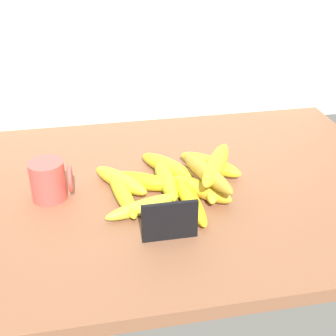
{
  "coord_description": "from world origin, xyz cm",
  "views": [
    {
      "loc": [
        -17.79,
        -89.36,
        60.15
      ],
      "look_at": [
        -0.87,
        -0.42,
        8.0
      ],
      "focal_mm": 49.25,
      "sensor_mm": 36.0,
      "label": 1
    }
  ],
  "objects_px": {
    "banana_1": "(166,179)",
    "banana_7": "(121,181)",
    "chalkboard_sign": "(170,222)",
    "banana_5": "(213,179)",
    "banana_8": "(141,182)",
    "banana_9": "(143,207)",
    "banana_10": "(216,164)",
    "banana_11": "(207,173)",
    "banana_0": "(201,189)",
    "banana_6": "(210,164)",
    "banana_4": "(169,166)",
    "banana_3": "(122,192)",
    "banana_2": "(189,198)",
    "coffee_mug": "(49,181)"
  },
  "relations": [
    {
      "from": "banana_1",
      "to": "banana_7",
      "type": "distance_m",
      "value": 0.1
    },
    {
      "from": "chalkboard_sign",
      "to": "banana_5",
      "type": "xyz_separation_m",
      "value": [
        0.13,
        0.17,
        -0.02
      ]
    },
    {
      "from": "banana_8",
      "to": "banana_9",
      "type": "relative_size",
      "value": 1.04
    },
    {
      "from": "banana_8",
      "to": "banana_10",
      "type": "bearing_deg",
      "value": -8.29
    },
    {
      "from": "banana_9",
      "to": "banana_11",
      "type": "distance_m",
      "value": 0.16
    },
    {
      "from": "banana_0",
      "to": "banana_6",
      "type": "bearing_deg",
      "value": 64.14
    },
    {
      "from": "banana_6",
      "to": "banana_5",
      "type": "bearing_deg",
      "value": -99.86
    },
    {
      "from": "banana_10",
      "to": "banana_11",
      "type": "distance_m",
      "value": 0.04
    },
    {
      "from": "banana_1",
      "to": "banana_4",
      "type": "relative_size",
      "value": 1.15
    },
    {
      "from": "banana_7",
      "to": "banana_8",
      "type": "bearing_deg",
      "value": -18.35
    },
    {
      "from": "banana_3",
      "to": "banana_0",
      "type": "bearing_deg",
      "value": -7.78
    },
    {
      "from": "banana_11",
      "to": "banana_4",
      "type": "bearing_deg",
      "value": 119.78
    },
    {
      "from": "banana_0",
      "to": "banana_5",
      "type": "height_order",
      "value": "banana_5"
    },
    {
      "from": "banana_11",
      "to": "banana_2",
      "type": "bearing_deg",
      "value": -144.64
    },
    {
      "from": "chalkboard_sign",
      "to": "coffee_mug",
      "type": "xyz_separation_m",
      "value": [
        -0.23,
        0.19,
        0.01
      ]
    },
    {
      "from": "chalkboard_sign",
      "to": "banana_11",
      "type": "bearing_deg",
      "value": 51.28
    },
    {
      "from": "banana_9",
      "to": "chalkboard_sign",
      "type": "bearing_deg",
      "value": -67.72
    },
    {
      "from": "banana_1",
      "to": "banana_10",
      "type": "relative_size",
      "value": 0.94
    },
    {
      "from": "banana_7",
      "to": "banana_9",
      "type": "relative_size",
      "value": 0.94
    },
    {
      "from": "chalkboard_sign",
      "to": "banana_1",
      "type": "relative_size",
      "value": 0.59
    },
    {
      "from": "banana_2",
      "to": "banana_0",
      "type": "bearing_deg",
      "value": 42.37
    },
    {
      "from": "banana_5",
      "to": "banana_2",
      "type": "bearing_deg",
      "value": -137.55
    },
    {
      "from": "banana_6",
      "to": "banana_10",
      "type": "bearing_deg",
      "value": -96.6
    },
    {
      "from": "banana_1",
      "to": "banana_9",
      "type": "height_order",
      "value": "banana_1"
    },
    {
      "from": "coffee_mug",
      "to": "banana_10",
      "type": "bearing_deg",
      "value": -4.19
    },
    {
      "from": "banana_5",
      "to": "banana_11",
      "type": "relative_size",
      "value": 1.05
    },
    {
      "from": "banana_0",
      "to": "banana_10",
      "type": "bearing_deg",
      "value": 35.66
    },
    {
      "from": "chalkboard_sign",
      "to": "banana_11",
      "type": "relative_size",
      "value": 0.58
    },
    {
      "from": "banana_5",
      "to": "banana_7",
      "type": "bearing_deg",
      "value": 170.73
    },
    {
      "from": "banana_4",
      "to": "banana_7",
      "type": "height_order",
      "value": "same"
    },
    {
      "from": "banana_10",
      "to": "banana_11",
      "type": "height_order",
      "value": "banana_10"
    },
    {
      "from": "banana_5",
      "to": "banana_3",
      "type": "bearing_deg",
      "value": -176.96
    },
    {
      "from": "banana_2",
      "to": "chalkboard_sign",
      "type": "bearing_deg",
      "value": -121.34
    },
    {
      "from": "banana_9",
      "to": "banana_0",
      "type": "bearing_deg",
      "value": 16.3
    },
    {
      "from": "coffee_mug",
      "to": "banana_4",
      "type": "relative_size",
      "value": 0.57
    },
    {
      "from": "coffee_mug",
      "to": "banana_10",
      "type": "distance_m",
      "value": 0.37
    },
    {
      "from": "banana_3",
      "to": "banana_5",
      "type": "relative_size",
      "value": 1.05
    },
    {
      "from": "banana_0",
      "to": "banana_6",
      "type": "xyz_separation_m",
      "value": [
        0.05,
        0.1,
        0.0
      ]
    },
    {
      "from": "banana_1",
      "to": "banana_0",
      "type": "bearing_deg",
      "value": -39.3
    },
    {
      "from": "banana_1",
      "to": "banana_5",
      "type": "relative_size",
      "value": 0.93
    },
    {
      "from": "banana_10",
      "to": "banana_11",
      "type": "xyz_separation_m",
      "value": [
        -0.03,
        -0.03,
        -0.0
      ]
    },
    {
      "from": "banana_4",
      "to": "banana_9",
      "type": "bearing_deg",
      "value": -118.64
    },
    {
      "from": "banana_3",
      "to": "banana_4",
      "type": "height_order",
      "value": "banana_4"
    },
    {
      "from": "banana_1",
      "to": "banana_10",
      "type": "height_order",
      "value": "banana_10"
    },
    {
      "from": "coffee_mug",
      "to": "chalkboard_sign",
      "type": "bearing_deg",
      "value": -39.38
    },
    {
      "from": "banana_2",
      "to": "banana_9",
      "type": "distance_m",
      "value": 0.1
    },
    {
      "from": "coffee_mug",
      "to": "banana_9",
      "type": "relative_size",
      "value": 0.53
    },
    {
      "from": "banana_10",
      "to": "banana_7",
      "type": "bearing_deg",
      "value": 169.52
    },
    {
      "from": "banana_11",
      "to": "banana_7",
      "type": "bearing_deg",
      "value": 160.37
    },
    {
      "from": "banana_10",
      "to": "banana_1",
      "type": "bearing_deg",
      "value": 166.61
    }
  ]
}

